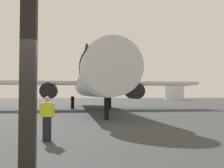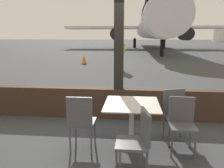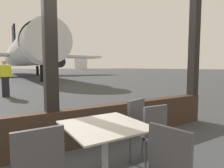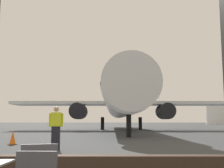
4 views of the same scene
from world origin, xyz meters
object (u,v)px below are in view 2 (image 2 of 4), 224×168
Objects in this scene: cafe_chair_window_left at (137,138)px; cafe_chair_aisle_left at (176,111)px; cafe_chair_window_right at (81,119)px; ground_crew_worker at (120,54)px; dining_table at (132,119)px; fuel_storage_tank at (221,34)px; airplane at (151,25)px; traffic_cone at (84,59)px; cafe_chair_aisle_right at (182,120)px.

cafe_chair_window_left is 1.29m from cafe_chair_aisle_left.
cafe_chair_window_right is 1.01× the size of cafe_chair_aisle_left.
dining_table is at bearing -85.37° from ground_crew_worker.
fuel_storage_tank reaches higher than cafe_chair_window_right.
fuel_storage_tank is (33.97, 84.63, 2.39)m from dining_table.
cafe_chair_aisle_left is 30.70m from airplane.
cafe_chair_aisle_left is at bearing -79.92° from ground_crew_worker.
cafe_chair_window_right reaches higher than traffic_cone.
dining_table is 0.97× the size of cafe_chair_aisle_left.
ground_crew_worker is 3.72m from traffic_cone.
cafe_chair_aisle_left is at bearing 18.60° from dining_table.
fuel_storage_tank is at bearing 68.52° from cafe_chair_aisle_left.
cafe_chair_aisle_right is 11.88m from traffic_cone.
cafe_chair_aisle_right is 0.14× the size of fuel_storage_tank.
fuel_storage_tank reaches higher than ground_crew_worker.
traffic_cone is at bearing 106.61° from dining_table.
traffic_cone is (-3.38, 11.88, -0.23)m from cafe_chair_window_left.
cafe_chair_window_right is at bearing -96.51° from airplane.
fuel_storage_tank is at bearing 68.13° from dining_table.
ground_crew_worker reaches higher than traffic_cone.
dining_table is 0.82m from cafe_chair_aisle_left.
fuel_storage_tank is at bearing 67.73° from cafe_chair_window_right.
airplane is 22.71m from ground_crew_worker.
ground_crew_worker is at bearing -98.74° from airplane.
airplane is 5.39× the size of fuel_storage_tank.
ground_crew_worker is at bearing 100.08° from cafe_chair_aisle_left.
ground_crew_worker is at bearing 94.70° from cafe_chair_window_left.
airplane is (1.97, 30.49, 3.01)m from cafe_chair_aisle_left.
cafe_chair_window_left is 0.52× the size of ground_crew_worker.
cafe_chair_aisle_right is at bearing 45.47° from cafe_chair_window_left.
dining_table is 1.31× the size of traffic_cone.
cafe_chair_aisle_left is at bearing 18.47° from cafe_chair_window_right.
cafe_chair_aisle_right is 0.51× the size of ground_crew_worker.
traffic_cone is at bearing 110.18° from cafe_chair_aisle_right.
cafe_chair_window_right is at bearing -161.66° from dining_table.
cafe_chair_window_left is (0.08, -0.83, 0.08)m from dining_table.
airplane reaches higher than fuel_storage_tank.
cafe_chair_aisle_left reaches higher than dining_table.
cafe_chair_aisle_left is at bearing -93.70° from airplane.
fuel_storage_tank is (33.17, 84.72, 2.34)m from cafe_chair_aisle_right.
cafe_chair_window_right is 1.38× the size of traffic_cone.
ground_crew_worker reaches higher than cafe_chair_aisle_right.
fuel_storage_tank reaches higher than dining_table.
cafe_chair_window_right is (-0.88, 0.57, 0.00)m from cafe_chair_window_left.
cafe_chair_aisle_left is 1.36× the size of traffic_cone.
dining_table is 0.98× the size of cafe_chair_window_left.
fuel_storage_tank reaches higher than traffic_cone.
cafe_chair_window_left is 0.99× the size of cafe_chair_aisle_left.
dining_table is 91.22m from fuel_storage_tank.
traffic_cone is 0.11× the size of fuel_storage_tank.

